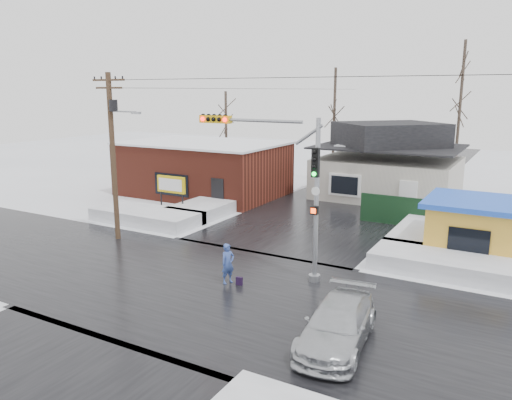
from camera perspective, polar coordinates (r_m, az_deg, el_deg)
The scene contains 20 objects.
ground at distance 21.38m, azimuth -6.64°, elevation -9.85°, with size 120.00×120.00×0.00m, color white.
road_ns at distance 21.38m, azimuth -6.64°, elevation -9.82°, with size 10.00×120.00×0.02m, color black.
road_ew at distance 21.38m, azimuth -6.64°, elevation -9.82°, with size 120.00×10.00×0.02m, color black.
snowbank_nw at distance 31.87m, azimuth -12.38°, elevation -1.80°, with size 7.00×3.00×0.80m, color white.
snowbank_ne at distance 24.32m, azimuth 21.48°, elevation -6.86°, with size 7.00×3.00×0.80m, color white.
snowbank_nside_w at distance 34.50m, azimuth -4.37°, elevation -0.46°, with size 3.00×8.00×0.80m, color white.
snowbank_nside_e at distance 29.34m, azimuth 19.05°, elevation -3.44°, with size 3.00×8.00×0.80m, color white.
traffic_signal at distance 21.36m, azimuth 3.07°, elevation 2.88°, with size 6.05×0.68×7.00m.
utility_pole at distance 27.82m, azimuth -15.98°, elevation 5.84°, with size 3.15×0.44×9.00m.
brick_building at distance 39.66m, azimuth -6.02°, elevation 3.66°, with size 12.20×8.20×4.12m.
marquee_sign at distance 33.39m, azimuth -9.67°, elevation 1.63°, with size 2.20×0.21×2.55m.
house at distance 39.53m, azimuth 14.88°, elevation 4.08°, with size 10.40×8.40×5.76m.
kiosk at distance 26.83m, azimuth 23.65°, elevation -2.91°, with size 4.60×4.60×2.88m.
fence at distance 31.21m, azimuth 18.90°, elevation -1.55°, with size 8.00×0.12×1.80m, color black.
tree_far_left at distance 44.78m, azimuth 9.02°, elevation 12.12°, with size 3.00×3.00×10.00m.
tree_far_mid at distance 44.31m, azimuth 22.58°, elevation 13.41°, with size 3.00×3.00×12.00m.
tree_far_west at distance 47.54m, azimuth -3.47°, elevation 10.34°, with size 3.00×3.00×8.00m.
pedestrian at distance 21.36m, azimuth -3.23°, elevation -7.30°, with size 0.63×0.42×1.74m, color #38519D.
car at distance 16.75m, azimuth 9.31°, elevation -13.90°, with size 1.94×4.78×1.39m, color silver.
shopping_bag at distance 21.35m, azimuth -1.93°, elevation -9.29°, with size 0.28×0.12×0.35m, color black.
Camera 1 is at (11.78, -15.91, 8.07)m, focal length 35.00 mm.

